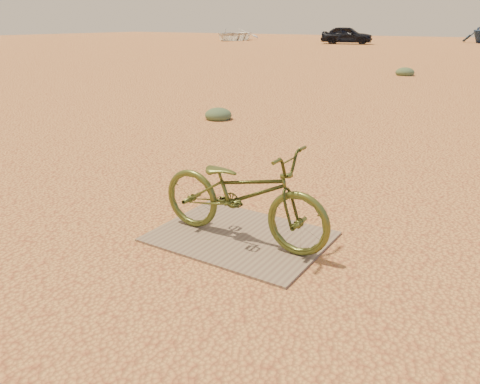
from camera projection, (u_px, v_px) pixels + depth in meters
The scene contains 7 objects.
ground at pixel (271, 257), 3.88m from camera, with size 120.00×120.00×0.00m, color tan.
plywood_board at pixel (240, 237), 4.21m from camera, with size 1.50×1.12×0.02m, color #796A52.
bicycle at pixel (242, 193), 4.00m from camera, with size 0.57×1.63×0.86m, color #485420.
car at pixel (347, 35), 38.77m from camera, with size 1.67×4.16×1.42m, color black.
boat_near_left at pixel (233, 34), 45.83m from camera, with size 3.96×5.54×1.15m, color white.
kale_a at pixel (218, 119), 9.28m from camera, with size 0.53×0.53×0.29m, color #4B6645.
kale_c at pixel (405, 75), 16.70m from camera, with size 0.65×0.65×0.36m, color #4B6645.
Camera 1 is at (1.63, -3.06, 1.84)m, focal length 35.00 mm.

